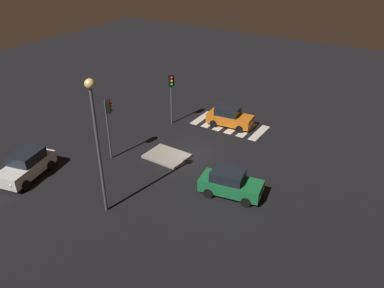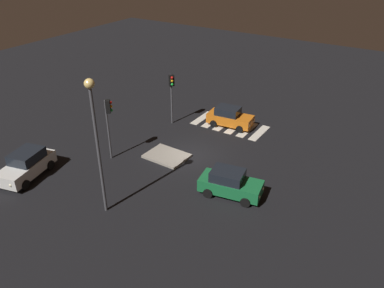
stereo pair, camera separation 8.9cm
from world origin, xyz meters
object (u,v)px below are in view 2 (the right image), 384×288
car_white (26,165)px  car_green (230,183)px  traffic_light_east (172,87)px  traffic_light_north (108,115)px  traffic_island (167,156)px  car_orange (230,117)px  street_lamp (95,127)px

car_white → car_green: bearing=100.1°
traffic_light_east → traffic_light_north: 7.41m
car_white → traffic_light_north: bearing=133.3°
car_white → traffic_light_east: bearing=150.0°
car_white → car_green: (-13.03, -5.69, -0.05)m
car_white → car_green: 14.22m
traffic_island → traffic_light_north: (3.40, 2.31, 3.50)m
car_green → traffic_light_east: 11.83m
car_orange → car_white: bearing=-124.6°
traffic_island → street_lamp: (-0.59, 7.28, 5.66)m
traffic_island → car_orange: car_orange is taller
street_lamp → traffic_light_east: bearing=-73.7°
street_lamp → car_green: bearing=-135.7°
traffic_island → traffic_light_north: size_ratio=0.68×
car_orange → traffic_light_east: traffic_light_east is taller
car_orange → traffic_light_north: bearing=-122.3°
car_orange → traffic_light_east: (4.54, 2.35, 2.62)m
car_orange → car_green: size_ratio=0.96×
traffic_light_east → street_lamp: street_lamp is taller
traffic_island → street_lamp: size_ratio=0.37×
traffic_light_north → car_green: bearing=-32.5°
traffic_island → car_green: car_green is taller
traffic_island → traffic_light_east: size_ratio=0.70×
car_white → traffic_light_east: size_ratio=1.00×
traffic_island → car_green: bearing=164.9°
traffic_island → car_white: bearing=47.7°
traffic_island → traffic_light_east: bearing=-59.3°
traffic_light_east → traffic_light_north: (0.37, 7.40, 0.12)m
traffic_light_north → street_lamp: size_ratio=0.55×
car_green → street_lamp: size_ratio=0.50×
traffic_light_north → street_lamp: 6.73m
car_orange → street_lamp: size_ratio=0.48×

